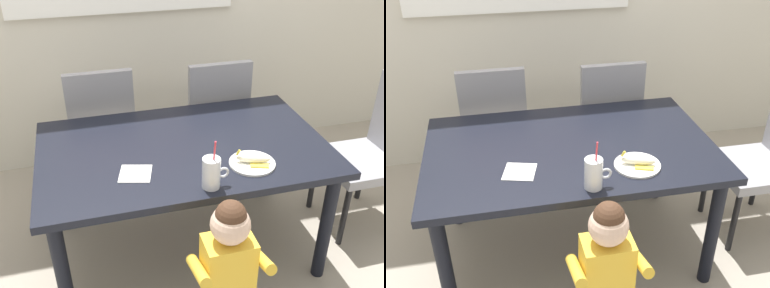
% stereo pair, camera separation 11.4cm
% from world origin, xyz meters
% --- Properties ---
extents(ground_plane, '(24.00, 24.00, 0.00)m').
position_xyz_m(ground_plane, '(0.00, 0.00, 0.00)').
color(ground_plane, '#9E9384').
extents(dining_table, '(1.52, 0.96, 0.73)m').
position_xyz_m(dining_table, '(0.00, 0.00, 0.64)').
color(dining_table, black).
rests_on(dining_table, ground).
extents(dining_chair_left, '(0.44, 0.44, 0.96)m').
position_xyz_m(dining_chair_left, '(-0.38, 0.72, 0.54)').
color(dining_chair_left, gray).
rests_on(dining_chair_left, ground).
extents(dining_chair_right, '(0.44, 0.44, 0.96)m').
position_xyz_m(dining_chair_right, '(0.39, 0.66, 0.54)').
color(dining_chair_right, gray).
rests_on(dining_chair_right, ground).
extents(dining_chair_far, '(0.44, 0.44, 0.96)m').
position_xyz_m(dining_chair_far, '(1.21, -0.02, 0.54)').
color(dining_chair_far, gray).
rests_on(dining_chair_far, ground).
extents(toddler_standing, '(0.33, 0.24, 0.84)m').
position_xyz_m(toddler_standing, '(0.03, -0.66, 0.53)').
color(toddler_standing, '#3F4760').
rests_on(toddler_standing, ground).
extents(milk_cup, '(0.13, 0.08, 0.25)m').
position_xyz_m(milk_cup, '(0.03, -0.39, 0.80)').
color(milk_cup, silver).
rests_on(milk_cup, dining_table).
extents(snack_plate, '(0.23, 0.23, 0.01)m').
position_xyz_m(snack_plate, '(0.28, -0.27, 0.74)').
color(snack_plate, white).
rests_on(snack_plate, dining_table).
extents(peeled_banana, '(0.17, 0.13, 0.07)m').
position_xyz_m(peeled_banana, '(0.29, -0.27, 0.76)').
color(peeled_banana, '#F4EAC6').
rests_on(peeled_banana, snack_plate).
extents(paper_napkin, '(0.18, 0.18, 0.00)m').
position_xyz_m(paper_napkin, '(-0.29, -0.20, 0.73)').
color(paper_napkin, white).
rests_on(paper_napkin, dining_table).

